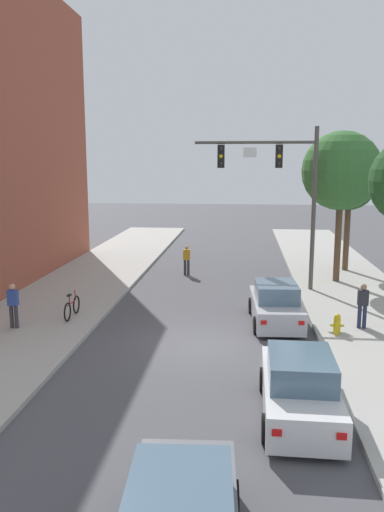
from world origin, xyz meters
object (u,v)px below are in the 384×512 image
at_px(fire_hydrant, 337,324).
at_px(pedestrian_crossing_road, 187,259).
at_px(pedestrian_sidewalk_right_walker, 363,304).
at_px(street_tree_third, 349,185).
at_px(bicycle_leaning, 72,307).
at_px(street_tree_second, 341,171).
at_px(car_lead_silver, 276,305).
at_px(pedestrian_sidewalk_left_walker, 13,304).
at_px(car_following_white, 300,388).
at_px(traffic_signal_mast, 281,179).

bearing_deg(fire_hydrant, pedestrian_crossing_road, 123.41).
bearing_deg(pedestrian_sidewalk_right_walker, street_tree_third, 82.54).
bearing_deg(bicycle_leaning, pedestrian_crossing_road, 67.93).
height_order(fire_hydrant, street_tree_second, street_tree_second).
distance_m(car_lead_silver, pedestrian_sidewalk_left_walker, 9.66).
distance_m(car_lead_silver, car_following_white, 7.35).
xyz_separation_m(car_following_white, pedestrian_crossing_road, (-4.44, 15.49, 0.19)).
relative_size(car_following_white, pedestrian_sidewalk_right_walker, 2.60).
bearing_deg(pedestrian_sidewalk_left_walker, traffic_signal_mast, 35.44).
relative_size(car_lead_silver, street_tree_third, 0.70).
height_order(car_lead_silver, pedestrian_crossing_road, pedestrian_crossing_road).
xyz_separation_m(pedestrian_sidewalk_left_walker, pedestrian_sidewalk_right_walker, (12.48, 1.24, 0.00)).
bearing_deg(pedestrian_crossing_road, fire_hydrant, -56.59).
distance_m(traffic_signal_mast, pedestrian_crossing_road, 7.14).
distance_m(pedestrian_sidewalk_right_walker, bicycle_leaning, 10.85).
relative_size(pedestrian_sidewalk_left_walker, street_tree_second, 0.22).
distance_m(traffic_signal_mast, street_tree_second, 3.59).
bearing_deg(street_tree_second, street_tree_third, 71.07).
relative_size(car_following_white, pedestrian_sidewalk_left_walker, 2.60).
xyz_separation_m(car_lead_silver, pedestrian_sidewalk_right_walker, (3.04, -0.74, 0.34)).
xyz_separation_m(traffic_signal_mast, car_following_white, (-0.26, -12.37, -4.57)).
distance_m(traffic_signal_mast, pedestrian_sidewalk_left_walker, 12.80).
distance_m(traffic_signal_mast, fire_hydrant, 8.23).
xyz_separation_m(car_lead_silver, bicycle_leaning, (-7.80, -0.49, -0.18)).
xyz_separation_m(pedestrian_crossing_road, street_tree_third, (8.71, 1.60, 3.93)).
height_order(car_following_white, pedestrian_crossing_road, pedestrian_crossing_road).
bearing_deg(street_tree_third, traffic_signal_mast, -130.37).
bearing_deg(car_lead_silver, fire_hydrant, -35.74).
height_order(traffic_signal_mast, pedestrian_crossing_road, traffic_signal_mast).
bearing_deg(street_tree_third, car_following_white, -104.03).
height_order(pedestrian_sidewalk_right_walker, fire_hydrant, pedestrian_sidewalk_right_walker).
distance_m(car_following_white, fire_hydrant, 6.18).
height_order(pedestrian_sidewalk_left_walker, pedestrian_sidewalk_right_walker, same).
distance_m(traffic_signal_mast, pedestrian_sidewalk_right_walker, 7.62).
xyz_separation_m(traffic_signal_mast, bicycle_leaning, (-8.20, -5.51, -4.75)).
height_order(traffic_signal_mast, bicycle_leaning, traffic_signal_mast).
xyz_separation_m(traffic_signal_mast, street_tree_third, (4.01, 4.72, -0.45)).
distance_m(bicycle_leaning, street_tree_third, 16.50).
bearing_deg(traffic_signal_mast, fire_hydrant, -75.83).
height_order(traffic_signal_mast, street_tree_second, traffic_signal_mast).
xyz_separation_m(traffic_signal_mast, pedestrian_sidewalk_right_walker, (2.64, -5.77, -4.23)).
bearing_deg(pedestrian_crossing_road, bicycle_leaning, -112.07).
bearing_deg(traffic_signal_mast, street_tree_third, 49.63).
bearing_deg(car_following_white, street_tree_second, 76.97).
bearing_deg(traffic_signal_mast, bicycle_leaning, -146.10).
distance_m(pedestrian_sidewalk_left_walker, street_tree_second, 16.30).
relative_size(traffic_signal_mast, pedestrian_sidewalk_right_walker, 4.57).
relative_size(pedestrian_sidewalk_right_walker, bicycle_leaning, 0.93).
bearing_deg(car_lead_silver, traffic_signal_mast, 85.43).
height_order(pedestrian_crossing_road, pedestrian_sidewalk_right_walker, pedestrian_sidewalk_right_walker).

